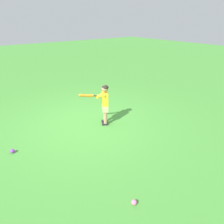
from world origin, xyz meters
name	(u,v)px	position (x,y,z in m)	size (l,w,h in m)	color
ground_plane	(86,123)	(0.00, 0.00, 0.00)	(40.00, 40.00, 0.00)	#479338
child_batter	(104,101)	(-0.37, 0.32, 0.65)	(0.75, 0.43, 1.08)	#232328
play_ball_behind_batter	(134,202)	(0.80, 2.77, 0.04)	(0.09, 0.09, 0.09)	pink
play_ball_midfield	(12,151)	(1.95, 0.22, 0.05)	(0.09, 0.09, 0.09)	purple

